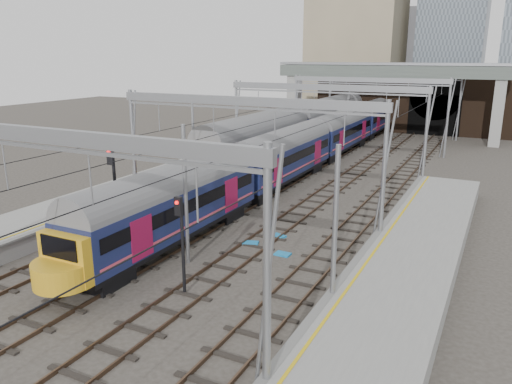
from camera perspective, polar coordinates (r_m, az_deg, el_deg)
The scene contains 15 objects.
ground at distance 24.19m, azimuth -10.45°, elevation -9.62°, with size 160.00×160.00×0.00m, color #38332D.
platform_left at distance 32.35m, azimuth -22.37°, elevation -3.02°, with size 4.32×55.00×1.12m.
platform_right at distance 18.78m, azimuth 13.09°, elevation -15.69°, with size 4.32×47.00×1.12m.
tracks at distance 36.46m, azimuth 3.80°, elevation -0.74°, with size 14.40×80.00×0.22m.
overhead_line at distance 41.24m, azimuth 7.55°, elevation 10.31°, with size 16.80×80.00×8.00m.
retaining_wall at distance 70.53m, azimuth 16.97°, elevation 10.02°, with size 28.00×2.75×9.00m.
overbridge at distance 64.80m, azimuth 14.97°, elevation 12.35°, with size 28.00×3.00×9.25m.
city_skyline at distance 88.72m, azimuth 20.80°, elevation 18.95°, with size 37.50×27.50×60.00m.
train_main at distance 46.87m, azimuth 6.99°, elevation 5.76°, with size 2.62×60.64×4.57m.
train_second at distance 69.00m, azimuth 10.22°, elevation 8.94°, with size 3.11×71.80×5.24m.
signal_near_left at distance 28.18m, azimuth -15.91°, elevation 0.93°, with size 0.40×0.49×5.43m.
signal_near_centre at distance 21.43m, azimuth -8.54°, elevation -4.63°, with size 0.32×0.45×4.47m.
equip_cover_a at distance 28.88m, azimuth 2.56°, elevation -5.05°, with size 0.82×0.58×0.10m, color #197CBD.
equip_cover_b at distance 27.81m, azimuth -0.63°, elevation -5.86°, with size 0.85×0.60×0.10m, color #197CBD.
equip_cover_c at distance 26.38m, azimuth 3.06°, elevation -7.09°, with size 0.80×0.57×0.09m, color #197CBD.
Camera 1 is at (13.55, -17.30, 10.12)m, focal length 35.00 mm.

